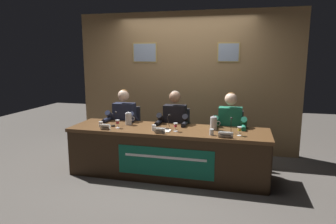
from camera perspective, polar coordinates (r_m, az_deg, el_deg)
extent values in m
plane|color=#4C4742|center=(4.74, 0.00, -11.68)|extent=(12.00, 12.00, 0.00)
cube|color=#937047|center=(5.73, 3.34, 5.58)|extent=(4.17, 0.12, 2.60)
cube|color=tan|center=(5.85, -4.41, 11.14)|extent=(0.48, 0.02, 0.37)
cube|color=#8C99AD|center=(5.84, -4.45, 11.14)|extent=(0.44, 0.01, 0.33)
cube|color=tan|center=(5.55, 11.37, 11.00)|extent=(0.39, 0.02, 0.35)
cube|color=#8C99AD|center=(5.54, 11.37, 11.00)|extent=(0.35, 0.01, 0.31)
cube|color=brown|center=(4.52, 0.00, -3.43)|extent=(2.97, 0.80, 0.05)
cube|color=#342112|center=(4.27, -1.26, -9.35)|extent=(2.91, 0.04, 0.68)
cube|color=#342112|center=(5.15, -15.76, -6.28)|extent=(0.08, 0.72, 0.68)
cube|color=#342112|center=(4.51, 18.18, -8.82)|extent=(0.08, 0.72, 0.68)
cube|color=#14664C|center=(4.24, -0.60, -9.51)|extent=(1.37, 0.01, 0.42)
cube|color=white|center=(4.21, -0.62, -8.60)|extent=(1.17, 0.00, 0.04)
cylinder|color=black|center=(5.44, -7.90, -8.67)|extent=(0.44, 0.44, 0.02)
cylinder|color=black|center=(5.37, -7.96, -6.43)|extent=(0.05, 0.05, 0.42)
cube|color=#232328|center=(5.31, -8.02, -4.10)|extent=(0.44, 0.44, 0.03)
cube|color=#232328|center=(5.44, -7.29, -1.20)|extent=(0.40, 0.05, 0.44)
cylinder|color=black|center=(5.10, -10.50, -7.38)|extent=(0.10, 0.10, 0.47)
cylinder|color=black|center=(5.03, -8.41, -7.60)|extent=(0.10, 0.10, 0.47)
cylinder|color=black|center=(5.16, -9.91, -3.86)|extent=(0.13, 0.34, 0.13)
cylinder|color=black|center=(5.08, -7.84, -4.01)|extent=(0.13, 0.34, 0.13)
cube|color=#1E2338|center=(5.22, -8.23, -0.94)|extent=(0.36, 0.20, 0.48)
sphere|color=beige|center=(5.14, -8.42, 3.12)|extent=(0.19, 0.19, 0.19)
sphere|color=#593819|center=(5.15, -8.36, 3.31)|extent=(0.17, 0.17, 0.17)
cylinder|color=#1E2338|center=(5.21, -10.79, -0.81)|extent=(0.09, 0.30, 0.25)
cylinder|color=#1E2338|center=(5.05, -6.46, -1.05)|extent=(0.09, 0.30, 0.25)
cylinder|color=#1E2338|center=(5.07, -11.54, -1.47)|extent=(0.07, 0.24, 0.07)
cylinder|color=#1E2338|center=(4.91, -7.11, -1.74)|extent=(0.07, 0.24, 0.07)
cube|color=white|center=(4.52, -11.91, -2.80)|extent=(0.15, 0.03, 0.08)
cube|color=white|center=(4.55, -11.72, -2.71)|extent=(0.15, 0.03, 0.08)
cube|color=black|center=(4.52, -11.92, -2.81)|extent=(0.11, 0.01, 0.01)
cylinder|color=white|center=(4.60, -9.50, -2.97)|extent=(0.06, 0.06, 0.00)
cylinder|color=white|center=(4.60, -9.51, -2.61)|extent=(0.01, 0.01, 0.05)
cone|color=white|center=(4.58, -9.54, -1.88)|extent=(0.06, 0.06, 0.06)
cylinder|color=#B21E2D|center=(4.59, -9.53, -1.96)|extent=(0.04, 0.04, 0.04)
cylinder|color=silver|center=(4.71, -12.59, -2.28)|extent=(0.06, 0.06, 0.08)
cylinder|color=silver|center=(4.71, -12.59, -2.48)|extent=(0.05, 0.05, 0.05)
cylinder|color=black|center=(4.71, -10.35, -2.60)|extent=(0.06, 0.06, 0.02)
cylinder|color=black|center=(4.75, -10.07, -1.25)|extent=(0.01, 0.13, 0.18)
sphere|color=#2D2D2D|center=(4.78, -9.80, -0.05)|extent=(0.03, 0.03, 0.03)
cylinder|color=black|center=(5.19, 1.37, -9.54)|extent=(0.44, 0.44, 0.02)
cylinder|color=black|center=(5.12, 1.38, -7.20)|extent=(0.05, 0.05, 0.42)
cube|color=#232328|center=(5.05, 1.39, -4.76)|extent=(0.44, 0.44, 0.03)
cube|color=#232328|center=(5.19, 1.90, -1.69)|extent=(0.40, 0.05, 0.44)
cylinder|color=black|center=(4.81, -0.72, -8.30)|extent=(0.10, 0.10, 0.47)
cylinder|color=black|center=(4.77, 1.62, -8.49)|extent=(0.10, 0.10, 0.47)
cylinder|color=black|center=(4.87, -0.28, -4.55)|extent=(0.13, 0.34, 0.13)
cylinder|color=black|center=(4.83, 2.03, -4.70)|extent=(0.13, 0.34, 0.13)
cube|color=black|center=(4.95, 1.33, -1.44)|extent=(0.36, 0.20, 0.48)
sphere|color=#8E664C|center=(4.87, 1.30, 2.83)|extent=(0.19, 0.19, 0.19)
sphere|color=gray|center=(4.88, 1.34, 3.03)|extent=(0.17, 0.17, 0.17)
cylinder|color=black|center=(4.90, -1.32, -1.33)|extent=(0.09, 0.30, 0.25)
cylinder|color=black|center=(4.81, 3.51, -1.57)|extent=(0.09, 0.30, 0.25)
cylinder|color=black|center=(4.76, -1.83, -2.05)|extent=(0.07, 0.24, 0.07)
cylinder|color=black|center=(4.66, 3.14, -2.32)|extent=(0.07, 0.24, 0.07)
cube|color=white|center=(4.21, -1.62, -3.58)|extent=(0.15, 0.03, 0.08)
cube|color=white|center=(4.24, -1.50, -3.47)|extent=(0.15, 0.03, 0.08)
cube|color=black|center=(4.20, -1.63, -3.59)|extent=(0.11, 0.01, 0.01)
cylinder|color=white|center=(4.34, 1.43, -3.66)|extent=(0.06, 0.06, 0.00)
cylinder|color=white|center=(4.33, 1.44, -3.28)|extent=(0.01, 0.01, 0.05)
cone|color=white|center=(4.32, 1.44, -2.51)|extent=(0.06, 0.06, 0.06)
cylinder|color=#B21E2D|center=(4.32, 1.44, -2.59)|extent=(0.04, 0.04, 0.04)
cylinder|color=silver|center=(4.38, -2.70, -2.99)|extent=(0.06, 0.06, 0.08)
cylinder|color=silver|center=(4.38, -2.70, -3.21)|extent=(0.05, 0.05, 0.05)
cylinder|color=black|center=(4.42, -0.15, -3.29)|extent=(0.06, 0.06, 0.02)
cylinder|color=black|center=(4.46, 0.05, -1.85)|extent=(0.01, 0.13, 0.18)
sphere|color=#2D2D2D|center=(4.50, 0.25, -0.56)|extent=(0.03, 0.03, 0.03)
cylinder|color=black|center=(5.08, 11.36, -10.20)|extent=(0.44, 0.44, 0.02)
cylinder|color=black|center=(5.00, 11.45, -7.82)|extent=(0.05, 0.05, 0.42)
cube|color=#232328|center=(4.94, 11.55, -5.33)|extent=(0.44, 0.44, 0.03)
cube|color=#232328|center=(5.08, 11.76, -2.18)|extent=(0.40, 0.05, 0.44)
cylinder|color=black|center=(4.68, 10.00, -9.04)|extent=(0.10, 0.10, 0.47)
cylinder|color=black|center=(4.67, 12.47, -9.17)|extent=(0.10, 0.10, 0.47)
cylinder|color=black|center=(4.73, 10.24, -5.16)|extent=(0.13, 0.34, 0.13)
cylinder|color=black|center=(4.73, 12.67, -5.28)|extent=(0.13, 0.34, 0.13)
cube|color=#196047|center=(4.84, 11.66, -1.95)|extent=(0.36, 0.20, 0.48)
sphere|color=beige|center=(4.75, 11.82, 2.42)|extent=(0.19, 0.19, 0.19)
sphere|color=#593819|center=(4.76, 11.83, 2.62)|extent=(0.17, 0.17, 0.17)
cylinder|color=#196047|center=(4.75, 9.08, -1.85)|extent=(0.09, 0.30, 0.25)
cylinder|color=#196047|center=(4.73, 14.16, -2.08)|extent=(0.09, 0.30, 0.25)
cylinder|color=#196047|center=(4.60, 8.89, -2.61)|extent=(0.07, 0.24, 0.07)
cylinder|color=#196047|center=(4.58, 14.13, -2.86)|extent=(0.07, 0.24, 0.07)
cube|color=white|center=(4.06, 10.82, -4.30)|extent=(0.20, 0.03, 0.08)
cube|color=white|center=(4.09, 10.85, -4.18)|extent=(0.20, 0.03, 0.08)
cube|color=black|center=(4.05, 10.81, -4.31)|extent=(0.14, 0.01, 0.01)
cylinder|color=white|center=(4.22, 13.32, -4.34)|extent=(0.06, 0.06, 0.00)
cylinder|color=white|center=(4.21, 13.34, -3.96)|extent=(0.01, 0.01, 0.05)
cone|color=white|center=(4.20, 13.37, -3.16)|extent=(0.06, 0.06, 0.06)
cylinder|color=yellow|center=(4.20, 13.37, -3.25)|extent=(0.04, 0.04, 0.04)
cylinder|color=silver|center=(4.17, 8.25, -3.77)|extent=(0.06, 0.06, 0.08)
cylinder|color=silver|center=(4.18, 8.24, -3.99)|extent=(0.05, 0.05, 0.05)
cylinder|color=black|center=(4.28, 11.76, -3.98)|extent=(0.06, 0.06, 0.02)
cylinder|color=black|center=(4.31, 11.84, -2.49)|extent=(0.01, 0.13, 0.18)
sphere|color=#2D2D2D|center=(4.36, 11.92, -1.15)|extent=(0.03, 0.03, 0.03)
cylinder|color=silver|center=(4.79, -7.48, -1.32)|extent=(0.10, 0.10, 0.18)
cylinder|color=silver|center=(4.77, -7.51, -0.19)|extent=(0.08, 0.09, 0.01)
sphere|color=silver|center=(4.77, -7.51, -0.03)|extent=(0.02, 0.02, 0.02)
torus|color=silver|center=(4.76, -6.72, -1.26)|extent=(0.07, 0.01, 0.07)
cylinder|color=silver|center=(4.47, 8.62, -2.19)|extent=(0.10, 0.10, 0.18)
cylinder|color=silver|center=(4.45, 8.65, -0.99)|extent=(0.08, 0.09, 0.01)
sphere|color=silver|center=(4.45, 8.66, -0.81)|extent=(0.02, 0.02, 0.02)
torus|color=silver|center=(4.46, 9.49, -2.12)|extent=(0.07, 0.01, 0.07)
cube|color=white|center=(4.36, -0.91, -3.54)|extent=(0.21, 0.16, 0.01)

